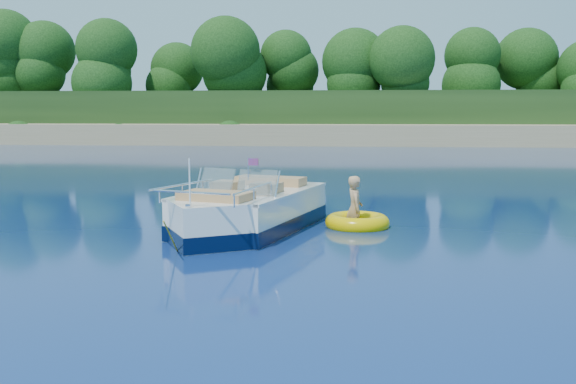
# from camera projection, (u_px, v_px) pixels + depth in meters

# --- Properties ---
(ground) EXTENTS (160.00, 160.00, 0.00)m
(ground) POSITION_uv_depth(u_px,v_px,m) (213.00, 254.00, 11.35)
(ground) COLOR #0B194D
(ground) RESTS_ON ground
(shoreline) EXTENTS (170.00, 59.00, 6.00)m
(shoreline) POSITION_uv_depth(u_px,v_px,m) (326.00, 124.00, 74.22)
(shoreline) COLOR #9D8A5B
(shoreline) RESTS_ON ground
(treeline) EXTENTS (150.00, 7.12, 8.19)m
(treeline) POSITION_uv_depth(u_px,v_px,m) (318.00, 72.00, 51.16)
(treeline) COLOR black
(treeline) RESTS_ON ground
(motorboat) EXTENTS (3.07, 5.61, 1.92)m
(motorboat) POSITION_uv_depth(u_px,v_px,m) (244.00, 214.00, 13.38)
(motorboat) COLOR white
(motorboat) RESTS_ON ground
(tow_tube) EXTENTS (1.79, 1.79, 0.37)m
(tow_tube) POSITION_uv_depth(u_px,v_px,m) (357.00, 222.00, 13.99)
(tow_tube) COLOR #EDBE00
(tow_tube) RESTS_ON ground
(boy) EXTENTS (0.50, 0.85, 1.56)m
(boy) POSITION_uv_depth(u_px,v_px,m) (354.00, 227.00, 13.99)
(boy) COLOR tan
(boy) RESTS_ON ground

